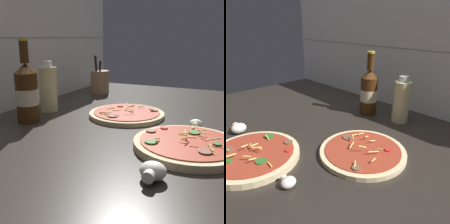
# 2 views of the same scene
# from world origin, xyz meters

# --- Properties ---
(counter_slab) EXTENTS (1.60, 0.90, 0.03)m
(counter_slab) POSITION_xyz_m (0.00, 0.00, 0.01)
(counter_slab) COLOR #28231E
(counter_slab) RESTS_ON ground
(tile_backsplash) EXTENTS (1.60, 0.01, 0.60)m
(tile_backsplash) POSITION_xyz_m (0.00, 0.45, 0.30)
(tile_backsplash) COLOR white
(tile_backsplash) RESTS_ON ground
(pizza_near) EXTENTS (0.28, 0.28, 0.04)m
(pizza_near) POSITION_xyz_m (-0.09, -0.25, 0.04)
(pizza_near) COLOR beige
(pizza_near) RESTS_ON counter_slab
(pizza_far) EXTENTS (0.27, 0.27, 0.04)m
(pizza_far) POSITION_xyz_m (0.13, 0.01, 0.03)
(pizza_far) COLOR beige
(pizza_far) RESTS_ON counter_slab
(beer_bottle) EXTENTS (0.07, 0.07, 0.27)m
(beer_bottle) POSITION_xyz_m (-0.07, 0.28, 0.13)
(beer_bottle) COLOR #47280F
(beer_bottle) RESTS_ON counter_slab
(oil_bottle) EXTENTS (0.07, 0.07, 0.19)m
(oil_bottle) POSITION_xyz_m (0.07, 0.31, 0.11)
(oil_bottle) COLOR beige
(oil_bottle) RESTS_ON counter_slab
(mushroom_left) EXTENTS (0.04, 0.04, 0.03)m
(mushroom_left) POSITION_xyz_m (0.10, -0.24, 0.04)
(mushroom_left) COLOR white
(mushroom_left) RESTS_ON counter_slab
(mushroom_right) EXTENTS (0.06, 0.05, 0.04)m
(mushroom_right) POSITION_xyz_m (-0.28, -0.22, 0.04)
(mushroom_right) COLOR white
(mushroom_right) RESTS_ON counter_slab
(utensil_crock) EXTENTS (0.09, 0.09, 0.19)m
(utensil_crock) POSITION_xyz_m (0.47, 0.30, 0.08)
(utensil_crock) COLOR #9E7A56
(utensil_crock) RESTS_ON counter_slab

